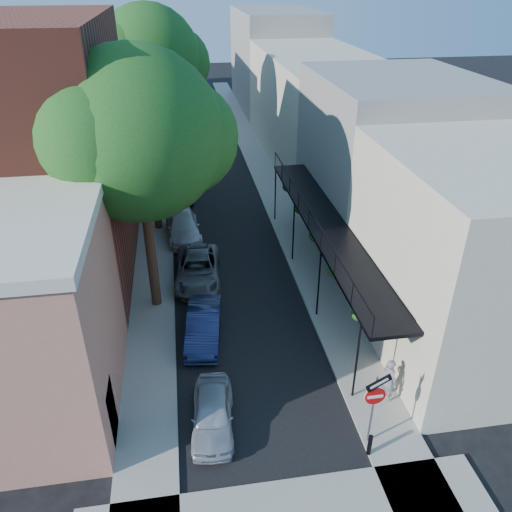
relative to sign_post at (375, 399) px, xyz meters
name	(u,v)px	position (x,y,z in m)	size (l,w,h in m)	color
ground	(279,483)	(-3.16, -0.97, -2.04)	(160.00, 160.00, 0.00)	black
road_surface	(208,161)	(-3.16, 29.03, -2.03)	(6.00, 64.00, 0.01)	black
sidewalk_left	(158,162)	(-7.16, 29.03, -1.98)	(2.00, 64.00, 0.12)	gray
sidewalk_right	(256,157)	(0.84, 29.03, -1.98)	(2.00, 64.00, 0.12)	gray
sidewalk_cross	(286,512)	(-3.16, -1.97, -1.98)	(12.00, 2.00, 0.12)	gray
buildings_left	(77,107)	(-12.46, 27.79, 2.90)	(10.10, 59.10, 12.00)	tan
buildings_right	(319,103)	(5.83, 28.51, 2.39)	(9.80, 55.00, 10.00)	beige
sign_post	(375,399)	(0.00, 0.00, 0.00)	(0.89, 0.17, 2.99)	#595B60
bollard	(370,445)	(-0.16, -0.47, -1.52)	(0.14, 0.14, 0.80)	black
oak_near	(149,136)	(-6.53, 9.29, 5.84)	(7.48, 6.80, 11.42)	#382416
oak_mid	(154,109)	(-6.58, 17.26, 5.02)	(6.60, 6.00, 10.20)	#382416
oak_far	(156,60)	(-6.51, 26.30, 6.22)	(7.70, 7.00, 11.90)	#382416
parked_car_a	(213,413)	(-4.96, 1.54, -1.45)	(1.39, 3.46, 1.18)	#9CA2AD
parked_car_b	(204,326)	(-4.95, 6.29, -1.39)	(1.36, 3.90, 1.29)	#161E46
parked_car_c	(198,269)	(-4.93, 10.88, -1.39)	(2.15, 4.67, 1.30)	#5A5D61
parked_car_d	(183,226)	(-5.52, 15.77, -1.38)	(1.84, 4.52, 1.31)	silver
parked_car_e	(180,188)	(-5.55, 21.57, -1.34)	(1.64, 4.08, 1.39)	black
pedestrian	(389,379)	(1.32, 1.74, -1.05)	(0.63, 0.42, 1.74)	slate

